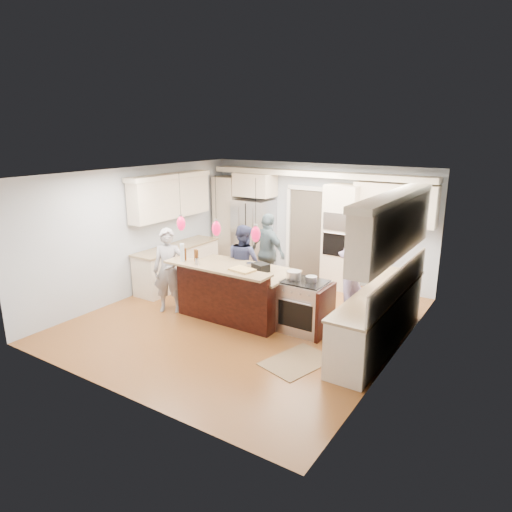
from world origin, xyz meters
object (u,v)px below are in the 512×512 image
Objects in this scene: island_range at (306,307)px; person_bar_end at (169,271)px; person_far_left at (244,263)px; refrigerator at (254,236)px; kitchen_island at (237,291)px.

island_range is 0.56× the size of person_bar_end.
island_range is at bearing -17.37° from person_bar_end.
person_bar_end is at bearing 73.40° from person_far_left.
refrigerator reaches higher than kitchen_island.
refrigerator reaches higher than island_range.
kitchen_island is (1.30, -2.57, -0.41)m from refrigerator.
person_bar_end is at bearing -156.96° from kitchen_island.
kitchen_island is 1.37m from person_bar_end.
person_far_left is (-1.78, 0.70, 0.34)m from island_range.
person_bar_end reaches higher than island_range.
refrigerator is at bearing 116.88° from kitchen_island.
person_far_left is at bearing 26.50° from person_bar_end.
kitchen_island is 1.28× the size of person_bar_end.
refrigerator is at bearing -45.77° from person_far_left.
refrigerator is 2.91m from kitchen_island.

